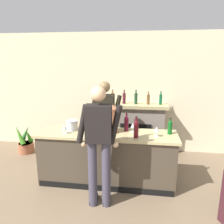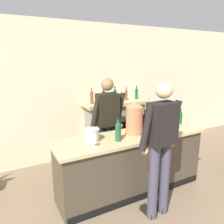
{
  "view_description": "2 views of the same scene",
  "coord_description": "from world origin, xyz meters",
  "px_view_note": "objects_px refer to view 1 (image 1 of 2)",
  "views": [
    {
      "loc": [
        0.43,
        -0.61,
        2.13
      ],
      "look_at": [
        -0.1,
        3.11,
        1.23
      ],
      "focal_mm": 35.0,
      "sensor_mm": 36.0,
      "label": 1
    },
    {
      "loc": [
        -1.89,
        0.27,
        2.05
      ],
      "look_at": [
        -0.31,
        3.24,
        1.22
      ],
      "focal_mm": 35.0,
      "sensor_mm": 36.0,
      "label": 2
    }
  ],
  "objects_px": {
    "wine_glass_mid_counter": "(133,126)",
    "ice_bucket_steel": "(72,125)",
    "copper_dispenser": "(111,118)",
    "wine_bottle_rose_blush": "(136,128)",
    "wine_bottle_merlot_tall": "(126,123)",
    "wine_glass_by_dispenser": "(64,127)",
    "person_customer": "(99,143)",
    "wine_bottle_riesling_slim": "(87,126)",
    "wine_glass_back_row": "(157,130)",
    "person_bartender": "(105,121)",
    "wine_bottle_burgundy_dark": "(170,127)",
    "fireplace_stone": "(136,128)",
    "potted_plant_corner": "(25,143)"
  },
  "relations": [
    {
      "from": "person_customer",
      "to": "copper_dispenser",
      "type": "distance_m",
      "value": 0.72
    },
    {
      "from": "fireplace_stone",
      "to": "potted_plant_corner",
      "type": "bearing_deg",
      "value": -172.03
    },
    {
      "from": "wine_glass_mid_counter",
      "to": "person_customer",
      "type": "bearing_deg",
      "value": -120.28
    },
    {
      "from": "fireplace_stone",
      "to": "wine_glass_mid_counter",
      "type": "relative_size",
      "value": 9.0
    },
    {
      "from": "person_bartender",
      "to": "wine_bottle_riesling_slim",
      "type": "height_order",
      "value": "person_bartender"
    },
    {
      "from": "potted_plant_corner",
      "to": "person_bartender",
      "type": "height_order",
      "value": "person_bartender"
    },
    {
      "from": "ice_bucket_steel",
      "to": "wine_glass_by_dispenser",
      "type": "relative_size",
      "value": 1.26
    },
    {
      "from": "ice_bucket_steel",
      "to": "wine_glass_back_row",
      "type": "bearing_deg",
      "value": -5.32
    },
    {
      "from": "wine_bottle_burgundy_dark",
      "to": "person_customer",
      "type": "bearing_deg",
      "value": -145.18
    },
    {
      "from": "fireplace_stone",
      "to": "copper_dispenser",
      "type": "xyz_separation_m",
      "value": [
        -0.39,
        -1.31,
        0.57
      ]
    },
    {
      "from": "person_customer",
      "to": "wine_bottle_burgundy_dark",
      "type": "height_order",
      "value": "person_customer"
    },
    {
      "from": "wine_glass_back_row",
      "to": "person_bartender",
      "type": "bearing_deg",
      "value": 146.28
    },
    {
      "from": "ice_bucket_steel",
      "to": "fireplace_stone",
      "type": "bearing_deg",
      "value": 50.07
    },
    {
      "from": "copper_dispenser",
      "to": "wine_bottle_rose_blush",
      "type": "relative_size",
      "value": 1.42
    },
    {
      "from": "wine_bottle_riesling_slim",
      "to": "wine_glass_mid_counter",
      "type": "height_order",
      "value": "wine_bottle_riesling_slim"
    },
    {
      "from": "wine_glass_mid_counter",
      "to": "ice_bucket_steel",
      "type": "bearing_deg",
      "value": -177.63
    },
    {
      "from": "potted_plant_corner",
      "to": "wine_bottle_merlot_tall",
      "type": "distance_m",
      "value": 2.71
    },
    {
      "from": "fireplace_stone",
      "to": "ice_bucket_steel",
      "type": "distance_m",
      "value": 1.74
    },
    {
      "from": "wine_bottle_burgundy_dark",
      "to": "wine_glass_mid_counter",
      "type": "distance_m",
      "value": 0.62
    },
    {
      "from": "wine_bottle_riesling_slim",
      "to": "wine_bottle_burgundy_dark",
      "type": "height_order",
      "value": "wine_bottle_riesling_slim"
    },
    {
      "from": "wine_bottle_burgundy_dark",
      "to": "wine_glass_by_dispenser",
      "type": "height_order",
      "value": "wine_bottle_burgundy_dark"
    },
    {
      "from": "potted_plant_corner",
      "to": "person_bartender",
      "type": "distance_m",
      "value": 2.15
    },
    {
      "from": "potted_plant_corner",
      "to": "wine_bottle_merlot_tall",
      "type": "xyz_separation_m",
      "value": [
        2.43,
        -0.86,
        0.84
      ]
    },
    {
      "from": "ice_bucket_steel",
      "to": "wine_bottle_rose_blush",
      "type": "relative_size",
      "value": 0.6
    },
    {
      "from": "ice_bucket_steel",
      "to": "wine_glass_mid_counter",
      "type": "relative_size",
      "value": 1.26
    },
    {
      "from": "person_customer",
      "to": "wine_bottle_merlot_tall",
      "type": "distance_m",
      "value": 0.85
    },
    {
      "from": "wine_bottle_rose_blush",
      "to": "ice_bucket_steel",
      "type": "bearing_deg",
      "value": 168.68
    },
    {
      "from": "fireplace_stone",
      "to": "wine_bottle_burgundy_dark",
      "type": "relative_size",
      "value": 5.37
    },
    {
      "from": "wine_glass_by_dispenser",
      "to": "wine_bottle_burgundy_dark",
      "type": "bearing_deg",
      "value": 7.7
    },
    {
      "from": "wine_bottle_riesling_slim",
      "to": "wine_glass_back_row",
      "type": "xyz_separation_m",
      "value": [
        1.13,
        0.03,
        -0.03
      ]
    },
    {
      "from": "person_customer",
      "to": "person_bartender",
      "type": "xyz_separation_m",
      "value": [
        -0.13,
        1.21,
        -0.03
      ]
    },
    {
      "from": "copper_dispenser",
      "to": "wine_bottle_riesling_slim",
      "type": "bearing_deg",
      "value": -157.33
    },
    {
      "from": "fireplace_stone",
      "to": "person_customer",
      "type": "distance_m",
      "value": 2.09
    },
    {
      "from": "person_bartender",
      "to": "wine_bottle_riesling_slim",
      "type": "bearing_deg",
      "value": -104.91
    },
    {
      "from": "wine_bottle_rose_blush",
      "to": "copper_dispenser",
      "type": "bearing_deg",
      "value": 154.27
    },
    {
      "from": "person_bartender",
      "to": "wine_bottle_rose_blush",
      "type": "bearing_deg",
      "value": -49.15
    },
    {
      "from": "wine_bottle_rose_blush",
      "to": "fireplace_stone",
      "type": "bearing_deg",
      "value": 91.77
    },
    {
      "from": "person_bartender",
      "to": "copper_dispenser",
      "type": "bearing_deg",
      "value": -69.88
    },
    {
      "from": "person_customer",
      "to": "copper_dispenser",
      "type": "height_order",
      "value": "person_customer"
    },
    {
      "from": "wine_bottle_rose_blush",
      "to": "wine_bottle_burgundy_dark",
      "type": "height_order",
      "value": "wine_bottle_rose_blush"
    },
    {
      "from": "wine_bottle_burgundy_dark",
      "to": "wine_glass_by_dispenser",
      "type": "xyz_separation_m",
      "value": [
        -1.75,
        -0.24,
        -0.01
      ]
    },
    {
      "from": "person_customer",
      "to": "wine_bottle_riesling_slim",
      "type": "relative_size",
      "value": 5.54
    },
    {
      "from": "ice_bucket_steel",
      "to": "wine_bottle_merlot_tall",
      "type": "distance_m",
      "value": 0.96
    },
    {
      "from": "wine_bottle_merlot_tall",
      "to": "wine_bottle_burgundy_dark",
      "type": "bearing_deg",
      "value": -3.91
    },
    {
      "from": "person_customer",
      "to": "wine_glass_back_row",
      "type": "height_order",
      "value": "person_customer"
    },
    {
      "from": "wine_bottle_rose_blush",
      "to": "wine_bottle_riesling_slim",
      "type": "relative_size",
      "value": 1.08
    },
    {
      "from": "wine_bottle_riesling_slim",
      "to": "person_bartender",
      "type": "bearing_deg",
      "value": 75.09
    },
    {
      "from": "wine_glass_mid_counter",
      "to": "wine_glass_by_dispenser",
      "type": "height_order",
      "value": "same"
    },
    {
      "from": "person_customer",
      "to": "wine_bottle_rose_blush",
      "type": "distance_m",
      "value": 0.7
    },
    {
      "from": "ice_bucket_steel",
      "to": "wine_glass_mid_counter",
      "type": "height_order",
      "value": "ice_bucket_steel"
    }
  ]
}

